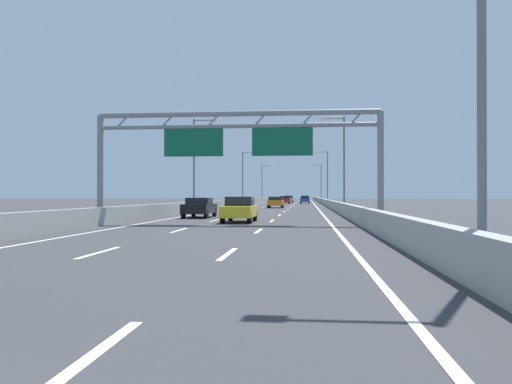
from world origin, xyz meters
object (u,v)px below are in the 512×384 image
Objects in this scene: streetlamp_left_mid at (196,158)px; silver_car at (289,199)px; streetlamp_right_mid at (342,157)px; yellow_car at (240,209)px; orange_car at (276,202)px; sign_gantry at (237,138)px; blue_car at (305,199)px; streetlamp_right_near at (470,20)px; streetlamp_right_distant at (320,180)px; white_car at (305,198)px; black_car at (199,207)px; streetlamp_left_far at (244,174)px; streetlamp_right_far at (326,174)px; streetlamp_left_distant at (263,181)px; red_car at (285,200)px.

streetlamp_left_mid reaches higher than silver_car.
streetlamp_right_mid is 2.25× the size of yellow_car.
orange_car is at bearing 89.82° from yellow_car.
yellow_car is (-0.02, 1.33, -4.06)m from sign_gantry.
sign_gantry is 3.48× the size of blue_car.
streetlamp_right_near is 43.66m from streetlamp_left_mid.
streetlamp_right_distant is 2.25× the size of yellow_car.
streetlamp_right_near reaches higher than yellow_car.
white_car is at bearing 87.40° from orange_car.
streetlamp_right_mid is 14.58m from orange_car.
streetlamp_right_distant is at bearing 84.02° from orange_car.
orange_car is at bearing -90.06° from silver_car.
streetlamp_left_mid and streetlamp_right_distant have the same top height.
streetlamp_left_mid is at bearing 108.40° from yellow_car.
black_car is (3.82, -16.55, -4.66)m from streetlamp_left_mid.
streetlamp_left_mid is 1.00× the size of streetlamp_left_far.
streetlamp_right_far is 2.27× the size of white_car.
yellow_car is (7.46, -63.45, -4.64)m from streetlamp_left_far.
streetlamp_right_near and streetlamp_left_far have the same top height.
orange_car is 0.90× the size of silver_car.
streetlamp_left_mid reaches higher than blue_car.
streetlamp_right_near is 2.25× the size of yellow_car.
streetlamp_right_mid is 1.00× the size of streetlamp_left_distant.
white_car is (-3.94, 87.20, -4.65)m from streetlamp_right_mid.
sign_gantry is at bearing -63.09° from black_car.
red_car is (-0.08, 29.56, 0.01)m from orange_car.
streetlamp_right_mid reaches higher than sign_gantry.
streetlamp_left_mid is 88.01m from white_car.
black_car is 0.97× the size of red_car.
silver_car is (7.61, 17.24, -4.63)m from streetlamp_left_far.
streetlamp_left_far is 47.68m from white_car.
streetlamp_right_mid is 2.21× the size of black_car.
blue_car is at bearing 52.40° from red_car.
orange_car is (-7.37, 52.71, -4.67)m from streetlamp_right_near.
streetlamp_right_mid is at bearing -82.84° from silver_car.
streetlamp_right_far is 1.00× the size of streetlamp_right_distant.
streetlamp_left_mid is 43.66m from streetlamp_right_far.
black_car is 74.91m from silver_car.
red_car is 17.02m from silver_car.
streetlamp_left_mid is 2.21× the size of black_car.
streetlamp_right_far is 2.29× the size of orange_car.
orange_car is at bearing 122.24° from streetlamp_right_mid.
black_car is 1.02× the size of yellow_car.
black_car is (-11.11, -57.58, -4.66)m from streetlamp_right_far.
yellow_car is at bearing -93.04° from blue_car.
blue_car is (11.09, -36.13, -4.65)m from streetlamp_left_distant.
blue_car is at bearing 86.96° from yellow_car.
streetlamp_right_distant is at bearing 79.69° from streetlamp_left_mid.
sign_gantry reaches higher than red_car.
sign_gantry is at bearing -91.82° from white_car.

